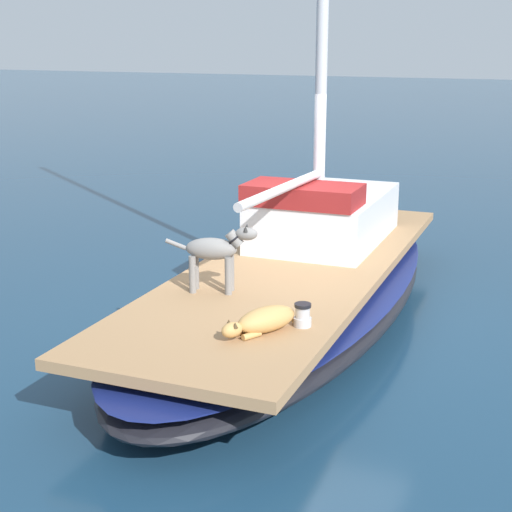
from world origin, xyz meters
The scene contains 6 objects.
ground_plane centered at (0.00, 0.00, 0.00)m, with size 120.00×120.00×0.00m, color navy.
sailboat_main centered at (0.00, 0.00, 0.34)m, with size 2.92×7.37×0.66m.
cabin_house centered at (-0.07, 1.11, 1.01)m, with size 1.52×2.30×0.84m.
dog_grey centered at (-0.33, -1.24, 1.08)m, with size 0.92×0.37×0.70m.
dog_tan centered at (0.56, -2.06, 0.77)m, with size 0.52×0.89×0.22m.
deck_winch centered at (0.82, -1.78, 0.76)m, with size 0.16×0.16×0.21m.
Camera 1 is at (3.16, -7.74, 3.10)m, focal length 53.93 mm.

